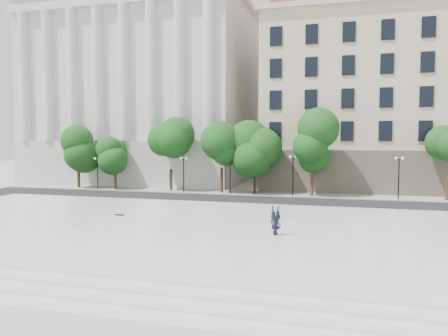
{
  "coord_description": "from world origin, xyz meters",
  "views": [
    {
      "loc": [
        11.6,
        -24.45,
        6.39
      ],
      "look_at": [
        2.19,
        10.0,
        3.9
      ],
      "focal_mm": 35.0,
      "sensor_mm": 36.0,
      "label": 1
    }
  ],
  "objects_px": {
    "traffic_light_west": "(230,162)",
    "skateboard": "(119,215)",
    "traffic_light_east": "(254,162)",
    "person_lying": "(276,231)"
  },
  "relations": [
    {
      "from": "traffic_light_west",
      "to": "skateboard",
      "type": "distance_m",
      "value": 17.84
    },
    {
      "from": "traffic_light_east",
      "to": "person_lying",
      "type": "height_order",
      "value": "traffic_light_east"
    },
    {
      "from": "person_lying",
      "to": "skateboard",
      "type": "relative_size",
      "value": 2.41
    },
    {
      "from": "traffic_light_west",
      "to": "traffic_light_east",
      "type": "xyz_separation_m",
      "value": [
        2.71,
        -0.0,
        0.1
      ]
    },
    {
      "from": "skateboard",
      "to": "traffic_light_west",
      "type": "bearing_deg",
      "value": 83.68
    },
    {
      "from": "traffic_light_west",
      "to": "skateboard",
      "type": "xyz_separation_m",
      "value": [
        -4.4,
        -17.0,
        -3.15
      ]
    },
    {
      "from": "traffic_light_west",
      "to": "person_lying",
      "type": "height_order",
      "value": "traffic_light_west"
    },
    {
      "from": "skateboard",
      "to": "traffic_light_east",
      "type": "bearing_deg",
      "value": 75.5
    },
    {
      "from": "traffic_light_west",
      "to": "traffic_light_east",
      "type": "distance_m",
      "value": 2.71
    },
    {
      "from": "traffic_light_west",
      "to": "person_lying",
      "type": "bearing_deg",
      "value": -68.36
    }
  ]
}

